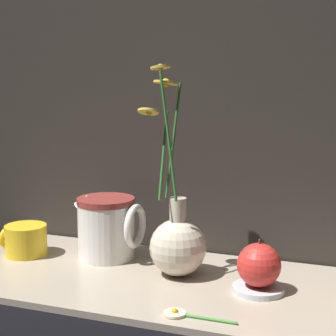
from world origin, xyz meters
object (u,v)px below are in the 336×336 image
(vase_with_flowers, at_px, (177,242))
(orange_fruit, at_px, (259,265))
(yellow_mug, at_px, (25,240))
(ceramic_pitcher, at_px, (107,225))

(vase_with_flowers, height_order, orange_fruit, vase_with_flowers)
(yellow_mug, bearing_deg, vase_with_flowers, -0.49)
(ceramic_pitcher, bearing_deg, yellow_mug, -166.02)
(ceramic_pitcher, bearing_deg, vase_with_flowers, -15.14)
(orange_fruit, bearing_deg, vase_with_flowers, 169.93)
(vase_with_flowers, height_order, yellow_mug, vase_with_flowers)
(vase_with_flowers, bearing_deg, yellow_mug, 179.51)
(yellow_mug, bearing_deg, orange_fruit, -3.60)
(vase_with_flowers, height_order, ceramic_pitcher, vase_with_flowers)
(yellow_mug, bearing_deg, ceramic_pitcher, 13.98)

